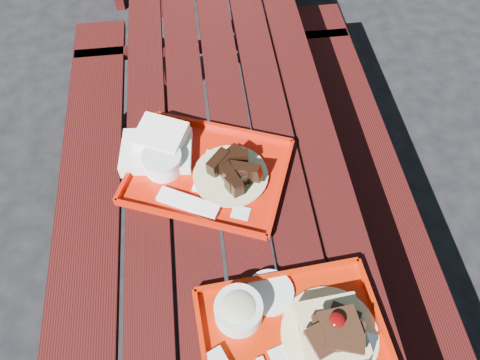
{
  "coord_description": "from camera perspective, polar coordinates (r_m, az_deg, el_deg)",
  "views": [
    {
      "loc": [
        -0.1,
        -0.96,
        2.02
      ],
      "look_at": [
        0.0,
        -0.15,
        0.82
      ],
      "focal_mm": 35.0,
      "sensor_mm": 36.0,
      "label": 1
    }
  ],
  "objects": [
    {
      "name": "white_cloth",
      "position": [
        1.6,
        -9.95,
        3.94
      ],
      "size": [
        0.25,
        0.22,
        0.1
      ],
      "color": "white",
      "rests_on": "picnic_table_near"
    },
    {
      "name": "ground",
      "position": [
        2.24,
        -0.47,
        -8.69
      ],
      "size": [
        60.0,
        60.0,
        0.0
      ],
      "primitive_type": "plane",
      "color": "black",
      "rests_on": "ground"
    },
    {
      "name": "picnic_table_near",
      "position": [
        1.76,
        -0.6,
        -0.76
      ],
      "size": [
        1.41,
        2.4,
        0.75
      ],
      "color": "#390E0B",
      "rests_on": "ground"
    },
    {
      "name": "far_tray",
      "position": [
        1.53,
        -4.36,
        1.04
      ],
      "size": [
        0.61,
        0.55,
        0.08
      ],
      "color": "#BE1706",
      "rests_on": "picnic_table_near"
    },
    {
      "name": "near_tray",
      "position": [
        1.3,
        6.41,
        -17.69
      ],
      "size": [
        0.52,
        0.42,
        0.15
      ],
      "color": "#B71D04",
      "rests_on": "picnic_table_near"
    }
  ]
}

